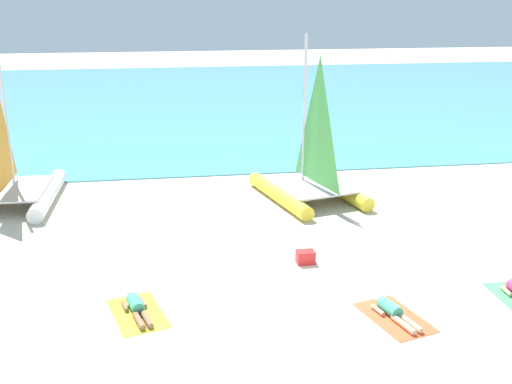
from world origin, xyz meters
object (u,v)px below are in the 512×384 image
sailboat_yellow (310,176)px  towel_left (138,313)px  cooler_box (306,257)px  sunbather_middle (393,311)px  sunbather_left (137,307)px  towel_middle (395,317)px  sailboat_white (9,179)px

sailboat_yellow → towel_left: 9.68m
towel_left → cooler_box: size_ratio=3.80×
sunbather_middle → sunbather_left: bearing=154.2°
sunbather_left → towel_middle: size_ratio=0.82×
sunbather_middle → cooler_box: size_ratio=3.10×
sailboat_yellow → towel_middle: bearing=-104.7°
towel_middle → cooler_box: size_ratio=3.80×
sunbather_middle → cooler_box: cooler_box is taller
sailboat_white → towel_middle: bearing=-41.9°
sunbather_left → sailboat_white: bearing=102.6°
cooler_box → towel_middle: bearing=-67.9°
towel_middle → towel_left: bearing=169.1°
sailboat_yellow → sunbather_middle: 8.67m
sailboat_yellow → sunbather_left: sailboat_yellow is taller
sunbather_left → sunbather_middle: same height
towel_middle → sunbather_middle: 0.14m
sailboat_yellow → sunbather_middle: bearing=-104.8°
sailboat_white → sunbather_left: (4.60, -8.59, -0.80)m
towel_left → towel_middle: 5.95m
towel_left → cooler_box: cooler_box is taller
towel_middle → cooler_box: 3.53m
sunbather_left → sunbather_middle: size_ratio=1.00×
sailboat_white → sunbather_left: 9.78m
sunbather_middle → sailboat_white: bearing=122.1°
towel_left → sunbather_middle: 5.92m
towel_middle → cooler_box: (-1.33, 3.26, 0.17)m
sailboat_yellow → towel_left: (-5.97, -7.58, -0.86)m
towel_left → sunbather_middle: size_ratio=1.22×
towel_left → sunbather_left: 0.14m
towel_left → sunbather_left: sunbather_left is taller
sailboat_white → towel_middle: size_ratio=3.28×
sunbather_left → towel_middle: bearing=-27.0°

